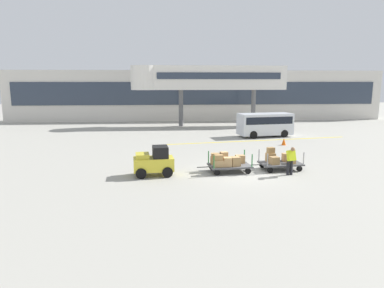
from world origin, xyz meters
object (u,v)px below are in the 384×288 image
Objects in this scene: baggage_tug at (154,162)px; baggage_cart_lead at (228,162)px; shuttle_van at (265,123)px; baggage_cart_middle at (279,160)px; baggage_handler at (291,159)px; safety_cone_near at (284,142)px.

baggage_cart_lead is at bearing 5.95° from baggage_tug.
baggage_tug is 0.44× the size of shuttle_van.
shuttle_van is (9.64, 12.48, 0.48)m from baggage_tug.
baggage_cart_middle is 0.61× the size of shuttle_van.
baggage_cart_lead is at bearing -173.93° from baggage_cart_middle.
baggage_tug is at bearing -174.00° from baggage_cart_middle.
baggage_cart_lead is at bearing 163.62° from baggage_handler.
shuttle_van is 9.15× the size of safety_cone_near.
baggage_tug reaches higher than baggage_handler.
baggage_tug reaches higher than safety_cone_near.
baggage_handler is at bearing -16.38° from baggage_cart_lead.
shuttle_van is (5.61, 12.06, 0.67)m from baggage_cart_lead.
baggage_handler is at bearing -81.40° from baggage_cart_middle.
baggage_cart_lead is 9.72m from safety_cone_near.
shuttle_van reaches higher than baggage_handler.
safety_cone_near is (9.93, 8.15, -0.48)m from baggage_tug.
shuttle_van is (2.58, 11.74, 0.72)m from baggage_cart_middle.
baggage_handler is 0.31× the size of shuttle_van.
baggage_cart_lead is at bearing -127.34° from safety_cone_near.
safety_cone_near is at bearing -86.22° from shuttle_van.
safety_cone_near is (5.89, 7.73, -0.29)m from baggage_cart_lead.
shuttle_van is 4.45m from safety_cone_near.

